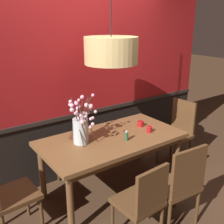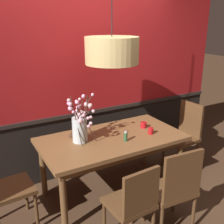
% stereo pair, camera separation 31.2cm
% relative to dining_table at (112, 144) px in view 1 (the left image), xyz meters
% --- Properties ---
extents(ground_plane, '(24.00, 24.00, 0.00)m').
position_rel_dining_table_xyz_m(ground_plane, '(0.00, 0.00, -0.67)').
color(ground_plane, '#4C3321').
extents(back_wall, '(4.26, 0.14, 2.95)m').
position_rel_dining_table_xyz_m(back_wall, '(0.00, 0.70, 0.79)').
color(back_wall, black).
rests_on(back_wall, ground).
extents(dining_table, '(1.71, 0.91, 0.76)m').
position_rel_dining_table_xyz_m(dining_table, '(0.00, 0.00, 0.00)').
color(dining_table, brown).
rests_on(dining_table, ground).
extents(chair_near_side_right, '(0.48, 0.42, 0.94)m').
position_rel_dining_table_xyz_m(chair_near_side_right, '(0.21, -0.90, -0.15)').
color(chair_near_side_right, brown).
rests_on(chair_near_side_right, ground).
extents(chair_head_east_end, '(0.42, 0.44, 0.97)m').
position_rel_dining_table_xyz_m(chair_head_east_end, '(1.23, 0.04, -0.13)').
color(chair_head_east_end, brown).
rests_on(chair_head_east_end, ground).
extents(chair_head_west_end, '(0.46, 0.45, 0.88)m').
position_rel_dining_table_xyz_m(chair_head_west_end, '(-1.27, -0.02, -0.17)').
color(chair_head_west_end, brown).
rests_on(chair_head_west_end, ground).
extents(chair_far_side_left, '(0.45, 0.44, 0.94)m').
position_rel_dining_table_xyz_m(chair_far_side_left, '(-0.27, 0.88, -0.14)').
color(chair_far_side_left, brown).
rests_on(chair_far_side_left, ground).
extents(chair_near_side_left, '(0.43, 0.42, 0.87)m').
position_rel_dining_table_xyz_m(chair_near_side_left, '(-0.26, -0.86, -0.18)').
color(chair_near_side_left, brown).
rests_on(chair_near_side_left, ground).
extents(vase_with_blossoms, '(0.33, 0.42, 0.56)m').
position_rel_dining_table_xyz_m(vase_with_blossoms, '(-0.37, 0.09, 0.27)').
color(vase_with_blossoms, silver).
rests_on(vase_with_blossoms, dining_table).
extents(candle_holder_nearer_center, '(0.08, 0.08, 0.07)m').
position_rel_dining_table_xyz_m(candle_holder_nearer_center, '(0.51, 0.06, 0.12)').
color(candle_holder_nearer_center, red).
rests_on(candle_holder_nearer_center, dining_table).
extents(candle_holder_nearer_edge, '(0.07, 0.07, 0.08)m').
position_rel_dining_table_xyz_m(candle_holder_nearer_edge, '(0.46, -0.15, 0.13)').
color(candle_holder_nearer_edge, red).
rests_on(candle_holder_nearer_edge, dining_table).
extents(condiment_bottle, '(0.04, 0.04, 0.12)m').
position_rel_dining_table_xyz_m(condiment_bottle, '(0.09, -0.17, 0.14)').
color(condiment_bottle, '#2D5633').
rests_on(condiment_bottle, dining_table).
extents(pendant_lamp, '(0.60, 0.60, 1.33)m').
position_rel_dining_table_xyz_m(pendant_lamp, '(0.04, 0.07, 1.10)').
color(pendant_lamp, tan).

